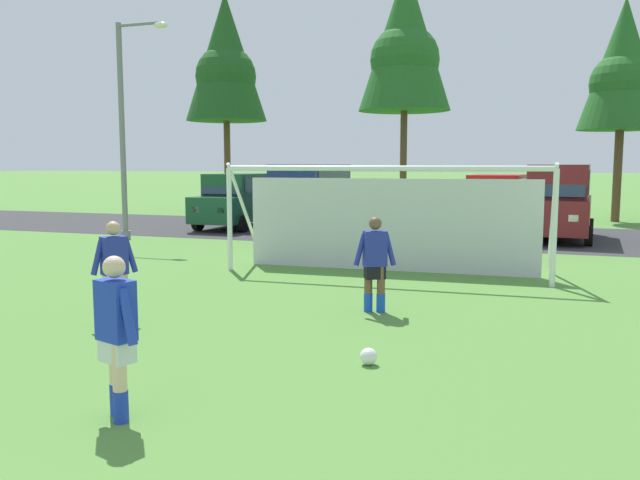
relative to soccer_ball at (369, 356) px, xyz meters
The scene contains 16 objects.
ground_plane 8.37m from the soccer_ball, 105.79° to the left, with size 400.00×400.00×0.00m, color #518438.
parking_lot_strip 15.98m from the soccer_ball, 98.19° to the left, with size 52.00×8.40×0.01m, color #333335.
soccer_ball is the anchor object (origin of this frame).
soccer_goal 7.26m from the soccer_ball, 101.84° to the left, with size 7.48×2.20×2.57m.
player_striker_near 4.46m from the soccer_ball, behind, with size 0.53×0.62×1.64m.
player_midfield_center 3.21m from the soccer_ball, 127.36° to the right, with size 0.70×0.39×1.64m.
player_winger_left 3.06m from the soccer_ball, 103.21° to the left, with size 0.72×0.40×1.64m.
parked_car_slot_far_left 18.20m from the soccer_ball, 121.80° to the left, with size 2.19×4.62×2.16m.
parked_car_slot_left 16.29m from the soccer_ball, 112.88° to the left, with size 2.22×4.81×2.52m.
parked_car_slot_center_left 15.56m from the soccer_ball, 104.04° to the left, with size 2.22×4.29×1.72m.
parked_car_slot_center 16.37m from the soccer_ball, 88.80° to the left, with size 2.36×4.71×2.16m.
parked_car_slot_center_right 15.74m from the soccer_ball, 81.00° to the left, with size 2.43×4.92×2.52m.
tree_left_edge 30.13m from the soccer_ball, 120.98° to the left, with size 4.45×4.45×11.87m.
tree_mid_left 27.90m from the soccer_ball, 101.23° to the left, with size 4.78×4.78×12.75m.
tree_center_back 24.95m from the soccer_ball, 78.15° to the left, with size 3.63×3.63×9.68m.
street_lamp 15.79m from the soccer_ball, 136.59° to the left, with size 2.00×0.32×7.12m.
Camera 1 is at (4.32, -0.71, 2.52)m, focal length 36.14 mm.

